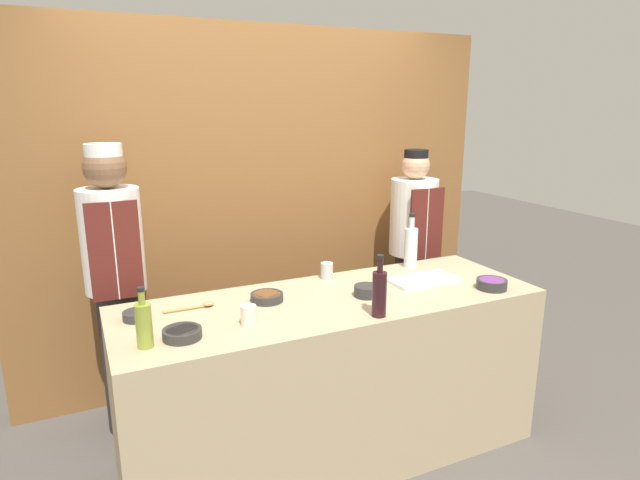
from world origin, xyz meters
The scene contains 17 objects.
ground_plane centered at (0.00, 0.00, 0.00)m, with size 14.00×14.00×0.00m, color #4C4742.
cabinet_wall centered at (0.00, 1.12, 1.20)m, with size 3.33×0.18×2.40m.
counter centered at (0.00, 0.00, 0.46)m, with size 2.23×0.77×0.91m.
sauce_bowl_brown centered at (-0.32, 0.11, 0.94)m, with size 0.17×0.17×0.04m.
sauce_bowl_orange centered at (-0.96, 0.14, 0.94)m, with size 0.13×0.13×0.04m.
sauce_bowl_purple centered at (0.86, -0.24, 0.94)m, with size 0.17×0.17×0.05m.
sauce_bowl_yellow centered at (0.18, -0.05, 0.95)m, with size 0.14×0.14×0.06m.
sauce_bowl_red centered at (-0.81, -0.16, 0.94)m, with size 0.17×0.17×0.04m.
cutting_board centered at (0.59, 0.03, 0.92)m, with size 0.40×0.21×0.02m.
bottle_oil centered at (-0.97, -0.18, 1.02)m, with size 0.07×0.07×0.26m.
bottle_clear centered at (0.69, 0.30, 1.05)m, with size 0.08×0.08×0.34m.
bottle_wine centered at (0.10, -0.31, 1.03)m, with size 0.07×0.07×0.30m.
cup_cream centered at (-0.50, -0.15, 0.96)m, with size 0.07×0.07×0.09m.
cup_steel centered at (0.11, 0.31, 0.96)m, with size 0.07×0.07×0.09m.
wooden_spoon centered at (-0.68, 0.16, 0.93)m, with size 0.25×0.04×0.03m.
chef_left centered at (-1.01, 0.73, 0.94)m, with size 0.33×0.33×1.70m.
chef_right centered at (1.01, 0.73, 0.87)m, with size 0.33×0.33×1.60m.
Camera 1 is at (-1.17, -2.36, 1.91)m, focal length 30.00 mm.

